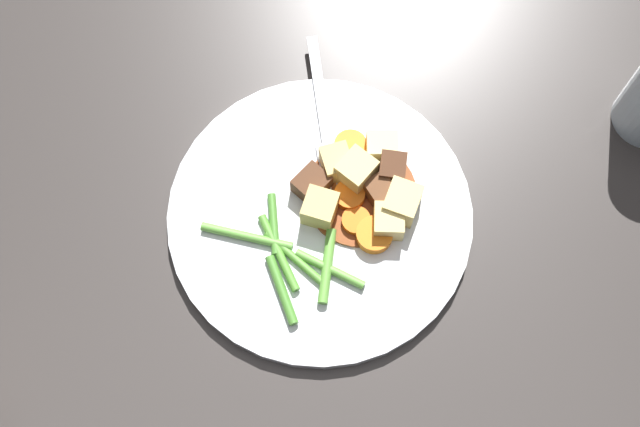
% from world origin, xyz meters
% --- Properties ---
extents(ground_plane, '(3.00, 3.00, 0.00)m').
position_xyz_m(ground_plane, '(0.00, 0.00, 0.00)').
color(ground_plane, '#383330').
extents(dinner_plate, '(0.28, 0.28, 0.01)m').
position_xyz_m(dinner_plate, '(0.00, 0.00, 0.01)').
color(dinner_plate, white).
rests_on(dinner_plate, ground_plane).
extents(stew_sauce, '(0.10, 0.10, 0.00)m').
position_xyz_m(stew_sauce, '(0.04, -0.01, 0.01)').
color(stew_sauce, brown).
rests_on(stew_sauce, dinner_plate).
extents(carrot_slice_0, '(0.03, 0.03, 0.01)m').
position_xyz_m(carrot_slice_0, '(0.02, -0.03, 0.02)').
color(carrot_slice_0, orange).
rests_on(carrot_slice_0, dinner_plate).
extents(carrot_slice_1, '(0.04, 0.04, 0.01)m').
position_xyz_m(carrot_slice_1, '(0.02, -0.05, 0.02)').
color(carrot_slice_1, orange).
rests_on(carrot_slice_1, dinner_plate).
extents(carrot_slice_2, '(0.04, 0.04, 0.01)m').
position_xyz_m(carrot_slice_2, '(0.03, -0.01, 0.02)').
color(carrot_slice_2, orange).
rests_on(carrot_slice_2, dinner_plate).
extents(carrot_slice_3, '(0.04, 0.04, 0.01)m').
position_xyz_m(carrot_slice_3, '(0.07, 0.02, 0.02)').
color(carrot_slice_3, orange).
rests_on(carrot_slice_3, dinner_plate).
extents(potato_chunk_0, '(0.04, 0.04, 0.03)m').
position_xyz_m(potato_chunk_0, '(0.05, -0.05, 0.03)').
color(potato_chunk_0, '#E5CC7A').
rests_on(potato_chunk_0, dinner_plate).
extents(potato_chunk_1, '(0.04, 0.04, 0.03)m').
position_xyz_m(potato_chunk_1, '(0.04, 0.02, 0.02)').
color(potato_chunk_1, '#DBBC6B').
rests_on(potato_chunk_1, dinner_plate).
extents(potato_chunk_2, '(0.03, 0.03, 0.03)m').
position_xyz_m(potato_chunk_2, '(0.05, -0.00, 0.03)').
color(potato_chunk_2, '#E5CC7A').
rests_on(potato_chunk_2, dinner_plate).
extents(potato_chunk_3, '(0.04, 0.04, 0.02)m').
position_xyz_m(potato_chunk_3, '(0.03, -0.05, 0.02)').
color(potato_chunk_3, '#E5CC7A').
rests_on(potato_chunk_3, dinner_plate).
extents(potato_chunk_4, '(0.04, 0.04, 0.02)m').
position_xyz_m(potato_chunk_4, '(0.08, -0.00, 0.02)').
color(potato_chunk_4, '#EAD68C').
rests_on(potato_chunk_4, dinner_plate).
extents(potato_chunk_5, '(0.04, 0.04, 0.03)m').
position_xyz_m(potato_chunk_5, '(0.00, 0.00, 0.03)').
color(potato_chunk_5, '#DBBC6B').
rests_on(potato_chunk_5, dinner_plate).
extents(meat_chunk_0, '(0.03, 0.03, 0.02)m').
position_xyz_m(meat_chunk_0, '(0.05, -0.03, 0.02)').
color(meat_chunk_0, brown).
rests_on(meat_chunk_0, dinner_plate).
extents(meat_chunk_1, '(0.03, 0.03, 0.03)m').
position_xyz_m(meat_chunk_1, '(0.07, -0.02, 0.03)').
color(meat_chunk_1, '#4C2B19').
rests_on(meat_chunk_1, dinner_plate).
extents(meat_chunk_2, '(0.03, 0.03, 0.02)m').
position_xyz_m(meat_chunk_2, '(0.01, 0.02, 0.02)').
color(meat_chunk_2, '#56331E').
rests_on(meat_chunk_2, dinner_plate).
extents(green_bean_0, '(0.03, 0.07, 0.01)m').
position_xyz_m(green_bean_0, '(-0.05, -0.00, 0.02)').
color(green_bean_0, '#599E38').
rests_on(green_bean_0, dinner_plate).
extents(green_bean_1, '(0.04, 0.06, 0.01)m').
position_xyz_m(green_bean_1, '(-0.07, -0.03, 0.02)').
color(green_bean_1, '#4C8E33').
rests_on(green_bean_1, dinner_plate).
extents(green_bean_2, '(0.06, 0.05, 0.01)m').
position_xyz_m(green_bean_2, '(-0.03, -0.04, 0.02)').
color(green_bean_2, '#66AD42').
rests_on(green_bean_2, dinner_plate).
extents(green_bean_3, '(0.03, 0.07, 0.01)m').
position_xyz_m(green_bean_3, '(-0.03, -0.04, 0.02)').
color(green_bean_3, '#66AD42').
rests_on(green_bean_3, dinner_plate).
extents(green_bean_4, '(0.05, 0.08, 0.01)m').
position_xyz_m(green_bean_4, '(-0.06, 0.03, 0.02)').
color(green_bean_4, '#66AD42').
rests_on(green_bean_4, dinner_plate).
extents(green_bean_5, '(0.04, 0.05, 0.01)m').
position_xyz_m(green_bean_5, '(-0.04, 0.02, 0.02)').
color(green_bean_5, '#4C8E33').
rests_on(green_bean_5, dinner_plate).
extents(green_bean_6, '(0.01, 0.07, 0.01)m').
position_xyz_m(green_bean_6, '(-0.05, -0.02, 0.02)').
color(green_bean_6, '#599E38').
rests_on(green_bean_6, dinner_plate).
extents(fork, '(0.12, 0.15, 0.00)m').
position_xyz_m(fork, '(0.07, 0.06, 0.01)').
color(fork, silver).
rests_on(fork, dinner_plate).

